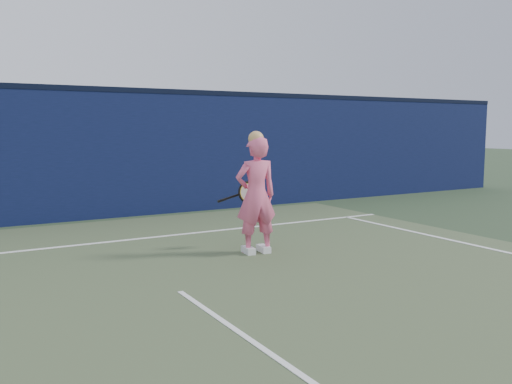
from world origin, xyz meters
TOP-DOWN VIEW (x-y plane):
  - ground at (0.00, 0.00)m, footprint 80.00×80.00m
  - backstop_wall at (0.00, 6.50)m, footprint 24.00×0.40m
  - wall_cap at (0.00, 6.50)m, footprint 24.00×0.42m
  - player at (1.67, 2.22)m, footprint 0.65×0.47m
  - racket at (1.73, 2.64)m, footprint 0.62×0.18m
  - court_lines at (0.00, -0.33)m, footprint 11.00×12.04m

SIDE VIEW (x-z plane):
  - ground at x=0.00m, z-range 0.00..0.00m
  - court_lines at x=0.00m, z-range 0.01..0.01m
  - racket at x=1.73m, z-range 0.66..1.00m
  - player at x=1.67m, z-range -0.03..1.72m
  - backstop_wall at x=0.00m, z-range 0.00..2.50m
  - wall_cap at x=0.00m, z-range 2.50..2.60m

